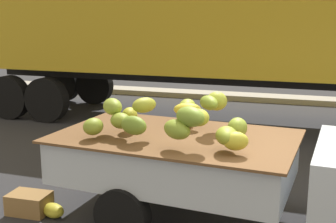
% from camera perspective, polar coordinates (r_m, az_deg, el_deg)
% --- Properties ---
extents(curb_strip, '(80.00, 0.80, 0.16)m').
position_cam_1_polar(curb_strip, '(13.68, 17.72, 1.39)').
color(curb_strip, gray).
rests_on(curb_strip, ground).
extents(semi_trailer, '(12.04, 2.79, 3.95)m').
position_cam_1_polar(semi_trailer, '(10.45, 4.54, 12.34)').
color(semi_trailer, gold).
rests_on(semi_trailer, ground).
extents(fallen_banana_bunch_near_tailgate, '(0.40, 0.33, 0.18)m').
position_cam_1_polar(fallen_banana_bunch_near_tailgate, '(5.93, -14.63, -12.26)').
color(fallen_banana_bunch_near_tailgate, gold).
rests_on(fallen_banana_bunch_near_tailgate, ground).
extents(produce_crate, '(0.54, 0.38, 0.27)m').
position_cam_1_polar(produce_crate, '(6.11, -17.49, -11.23)').
color(produce_crate, olive).
rests_on(produce_crate, ground).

